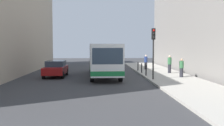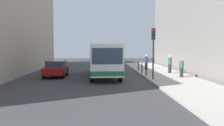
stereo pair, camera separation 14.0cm
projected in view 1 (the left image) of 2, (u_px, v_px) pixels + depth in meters
The scene contains 12 objects.
ground_plane at pixel (109, 79), 23.40m from camera, with size 80.00×80.00×0.00m, color #38383A.
sidewalk at pixel (171, 78), 23.66m from camera, with size 4.40×40.00×0.15m, color #ADA89E.
building_right at pixel (221, 10), 27.54m from camera, with size 7.00×32.00×12.92m, color gray.
bus at pixel (103, 58), 25.50m from camera, with size 2.93×11.11×3.00m.
car_beside_bus at pixel (56, 68), 25.18m from camera, with size 1.87×4.41×1.48m.
traffic_light at pixel (153, 44), 21.94m from camera, with size 0.28×0.33×4.10m.
bollard_near at pixel (146, 70), 24.78m from camera, with size 0.11×0.11×0.95m, color black.
bollard_mid at pixel (142, 68), 27.31m from camera, with size 0.11×0.11×0.95m, color black.
bollard_far at pixel (138, 66), 29.85m from camera, with size 0.11×0.11×0.95m, color black.
pedestrian_near_signal at pixel (181, 68), 23.57m from camera, with size 0.38×0.38×1.60m.
pedestrian_mid_sidewalk at pixel (170, 64), 27.11m from camera, with size 0.38×0.38×1.77m.
pedestrian_far_sidewalk at pixel (146, 62), 31.36m from camera, with size 0.38×0.38×1.66m.
Camera 1 is at (-0.85, -23.25, 2.86)m, focal length 43.85 mm.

